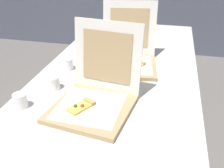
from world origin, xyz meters
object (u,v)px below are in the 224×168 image
Objects in this scene: pizza_box_middle at (128,57)px; cup_white_mid at (68,64)px; cup_white_far at (97,47)px; table at (115,86)px; cup_white_near_left at (20,101)px; pizza_box_front at (95,96)px; cup_white_near_center at (54,83)px.

pizza_box_middle is 0.36m from cup_white_mid.
cup_white_far is 0.32m from cup_white_mid.
cup_white_far is at bearing 120.51° from table.
pizza_box_middle reaches higher than cup_white_far.
pizza_box_middle reaches higher than cup_white_near_left.
pizza_box_front is at bearing -105.25° from pizza_box_middle.
table is at bearing 91.49° from pizza_box_front.
cup_white_near_center is (-0.28, -0.18, 0.08)m from table.
pizza_box_front is 6.13× the size of cup_white_near_left.
cup_white_near_left is at bearing -131.94° from pizza_box_middle.
cup_white_near_center is at bearing 165.02° from pizza_box_front.
pizza_box_front is at bearing -74.39° from cup_white_far.
pizza_box_middle is at bearing 23.80° from cup_white_mid.
pizza_box_front is 0.49m from pizza_box_middle.
table is 0.22m from pizza_box_middle.
cup_white_mid is at bearing 136.11° from pizza_box_front.
cup_white_far and cup_white_near_left have the same top height.
table is at bearing 46.13° from cup_white_near_left.
cup_white_near_left is (-0.35, -0.37, 0.08)m from table.
cup_white_mid is at bearing -163.77° from pizza_box_middle.
pizza_box_middle is 0.29m from cup_white_far.
pizza_box_front is at bearing -22.86° from cup_white_near_center.
cup_white_near_center is (0.02, -0.23, 0.00)m from cup_white_mid.
pizza_box_front is 0.27m from cup_white_near_center.
cup_white_near_center is 1.00× the size of cup_white_near_left.
pizza_box_front is 6.13× the size of cup_white_near_center.
cup_white_near_left is (-0.06, -0.42, 0.00)m from cup_white_mid.
pizza_box_middle reaches higher than cup_white_mid.
pizza_box_middle is 0.49m from cup_white_near_center.
table is at bearing -107.05° from pizza_box_middle.
pizza_box_middle is 6.36× the size of cup_white_near_center.
cup_white_far and cup_white_near_center have the same top height.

